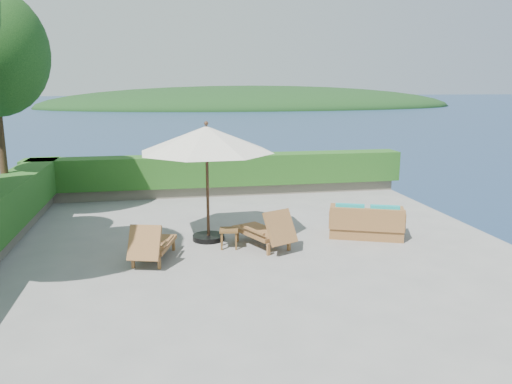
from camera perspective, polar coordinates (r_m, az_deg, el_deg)
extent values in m
plane|color=gray|center=(11.48, -0.74, -6.26)|extent=(12.00, 12.00, 0.00)
cube|color=#564D45|center=(12.06, -0.72, -13.26)|extent=(12.00, 12.00, 3.00)
plane|color=#162D47|center=(12.75, -0.70, -19.16)|extent=(600.00, 600.00, 0.00)
ellipsoid|color=black|center=(153.25, -0.49, 9.72)|extent=(126.00, 57.60, 12.60)
cube|color=#6E6858|center=(16.80, -4.02, 0.29)|extent=(12.00, 0.60, 0.36)
cube|color=#184814|center=(16.67, -4.05, 2.55)|extent=(12.40, 0.90, 1.00)
cylinder|color=#422C19|center=(14.59, -27.19, 5.77)|extent=(0.20, 0.20, 4.68)
cylinder|color=black|center=(12.01, -5.44, -5.19)|extent=(1.01, 1.01, 0.12)
cylinder|color=#3D2516|center=(11.68, -5.57, 0.90)|extent=(0.09, 0.09, 2.72)
cone|color=beige|center=(11.53, -5.68, 6.04)|extent=(4.18, 4.18, 0.60)
sphere|color=#3D2516|center=(11.49, -5.72, 7.82)|extent=(0.13, 0.13, 0.10)
cube|color=olive|center=(10.45, -13.87, -7.81)|extent=(0.07, 0.07, 0.25)
cube|color=olive|center=(10.29, -10.99, -7.99)|extent=(0.07, 0.07, 0.25)
cube|color=olive|center=(11.49, -12.03, -5.88)|extent=(0.07, 0.07, 0.25)
cube|color=olive|center=(11.34, -9.41, -6.00)|extent=(0.07, 0.07, 0.25)
cube|color=olive|center=(10.92, -11.44, -5.90)|extent=(0.95, 1.38, 0.09)
cube|color=olive|center=(10.18, -12.64, -5.70)|extent=(0.72, 0.56, 0.68)
cube|color=olive|center=(10.80, -13.43, -5.40)|extent=(0.28, 0.81, 0.05)
cube|color=olive|center=(10.61, -10.05, -5.56)|extent=(0.28, 0.81, 0.05)
cube|color=olive|center=(10.88, 1.42, -6.59)|extent=(0.08, 0.08, 0.27)
cube|color=olive|center=(11.22, 3.78, -6.03)|extent=(0.08, 0.08, 0.27)
cube|color=olive|center=(11.84, -2.17, -5.03)|extent=(0.08, 0.08, 0.27)
cube|color=olive|center=(12.15, 0.09, -4.56)|extent=(0.08, 0.08, 0.27)
cube|color=olive|center=(11.54, 0.42, -4.57)|extent=(1.18, 1.49, 0.09)
cube|color=olive|center=(10.87, 2.81, -4.07)|extent=(0.80, 0.68, 0.72)
cube|color=olive|center=(11.14, -0.41, -4.36)|extent=(0.42, 0.82, 0.05)
cube|color=olive|center=(11.54, 2.42, -3.79)|extent=(0.42, 0.82, 0.05)
cube|color=brown|center=(11.22, -3.95, -5.68)|extent=(0.05, 0.05, 0.40)
cube|color=brown|center=(11.21, -2.29, -5.66)|extent=(0.05, 0.05, 0.40)
cube|color=brown|center=(11.53, -3.91, -5.18)|extent=(0.05, 0.05, 0.40)
cube|color=brown|center=(11.52, -2.29, -5.17)|extent=(0.05, 0.05, 0.40)
cube|color=brown|center=(11.31, -3.12, -4.35)|extent=(0.47, 0.47, 0.05)
cube|color=olive|center=(12.49, 12.45, -4.10)|extent=(1.93, 1.44, 0.38)
cube|color=olive|center=(12.01, 12.56, -3.10)|extent=(1.66, 0.76, 0.53)
cube|color=olive|center=(12.41, 8.69, -2.67)|extent=(0.42, 0.85, 0.43)
cube|color=olive|center=(12.47, 16.31, -2.97)|extent=(0.42, 0.85, 0.43)
cube|color=teal|center=(12.45, 10.64, -2.74)|extent=(0.95, 0.92, 0.17)
cube|color=teal|center=(12.48, 14.35, -2.88)|extent=(0.95, 0.92, 0.17)
cube|color=teal|center=(12.05, 10.67, -2.15)|extent=(0.68, 0.37, 0.35)
cube|color=teal|center=(12.08, 14.50, -2.30)|extent=(0.68, 0.37, 0.35)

